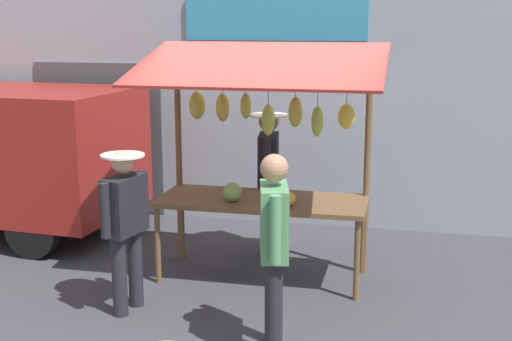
{
  "coord_description": "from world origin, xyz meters",
  "views": [
    {
      "loc": [
        -1.49,
        6.82,
        2.71
      ],
      "look_at": [
        0.0,
        0.3,
        1.25
      ],
      "focal_mm": 47.87,
      "sensor_mm": 36.0,
      "label": 1
    }
  ],
  "objects_px": {
    "market_stall": "(262,136)",
    "shopper_with_ponytail": "(274,239)",
    "shopper_in_striped_shirt": "(125,219)",
    "vendor_with_sunhat": "(268,170)"
  },
  "relations": [
    {
      "from": "vendor_with_sunhat",
      "to": "shopper_in_striped_shirt",
      "type": "height_order",
      "value": "vendor_with_sunhat"
    },
    {
      "from": "market_stall",
      "to": "shopper_with_ponytail",
      "type": "bearing_deg",
      "value": 105.64
    },
    {
      "from": "market_stall",
      "to": "vendor_with_sunhat",
      "type": "relative_size",
      "value": 1.46
    },
    {
      "from": "vendor_with_sunhat",
      "to": "shopper_with_ponytail",
      "type": "relative_size",
      "value": 1.02
    },
    {
      "from": "market_stall",
      "to": "shopper_in_striped_shirt",
      "type": "xyz_separation_m",
      "value": [
        1.05,
        1.17,
        -0.64
      ]
    },
    {
      "from": "market_stall",
      "to": "shopper_with_ponytail",
      "type": "relative_size",
      "value": 1.48
    },
    {
      "from": "market_stall",
      "to": "shopper_with_ponytail",
      "type": "xyz_separation_m",
      "value": [
        -0.46,
        1.65,
        -0.57
      ]
    },
    {
      "from": "market_stall",
      "to": "vendor_with_sunhat",
      "type": "xyz_separation_m",
      "value": [
        0.08,
        -0.71,
        -0.52
      ]
    },
    {
      "from": "shopper_in_striped_shirt",
      "to": "market_stall",
      "type": "bearing_deg",
      "value": -29.77
    },
    {
      "from": "market_stall",
      "to": "shopper_in_striped_shirt",
      "type": "distance_m",
      "value": 1.7
    }
  ]
}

